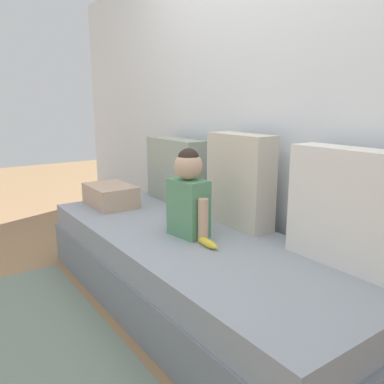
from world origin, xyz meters
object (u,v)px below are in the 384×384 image
(throw_pillow_left, at_px, (175,170))
(folded_blanket, at_px, (111,195))
(toddler, at_px, (188,194))
(couch, at_px, (193,271))
(throw_pillow_right, at_px, (347,208))
(throw_pillow_center, at_px, (240,180))
(banana, at_px, (207,243))

(throw_pillow_left, relative_size, folded_blanket, 1.43)
(throw_pillow_left, distance_m, toddler, 0.79)
(couch, relative_size, folded_blanket, 5.80)
(toddler, bearing_deg, folded_blanket, -173.76)
(throw_pillow_left, bearing_deg, toddler, -27.29)
(throw_pillow_left, relative_size, toddler, 1.16)
(throw_pillow_right, bearing_deg, couch, -154.44)
(throw_pillow_center, distance_m, toddler, 0.36)
(throw_pillow_center, bearing_deg, throw_pillow_left, 180.00)
(throw_pillow_left, bearing_deg, folded_blanket, -109.47)
(banana, bearing_deg, throw_pillow_center, 115.59)
(couch, bearing_deg, toddler, -139.54)
(throw_pillow_left, distance_m, folded_blanket, 0.51)
(banana, bearing_deg, toddler, 174.07)
(throw_pillow_right, height_order, banana, throw_pillow_right)
(banana, relative_size, folded_blanket, 0.42)
(throw_pillow_center, xyz_separation_m, banana, (0.18, -0.38, -0.26))
(throw_pillow_center, xyz_separation_m, toddler, (-0.02, -0.36, -0.04))
(couch, height_order, toddler, toddler)
(toddler, distance_m, folded_blanket, 0.88)
(couch, distance_m, throw_pillow_right, 0.93)
(toddler, relative_size, banana, 2.90)
(throw_pillow_left, bearing_deg, couch, -25.56)
(throw_pillow_left, xyz_separation_m, toddler, (0.70, -0.36, 0.00))
(throw_pillow_right, bearing_deg, banana, -144.55)
(toddler, bearing_deg, throw_pillow_right, 26.03)
(couch, height_order, folded_blanket, folded_blanket)
(throw_pillow_center, relative_size, throw_pillow_right, 1.01)
(throw_pillow_right, xyz_separation_m, banana, (-0.54, -0.38, -0.25))
(throw_pillow_center, bearing_deg, couch, -90.00)
(throw_pillow_left, relative_size, throw_pillow_center, 1.03)
(throw_pillow_left, height_order, throw_pillow_right, throw_pillow_right)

